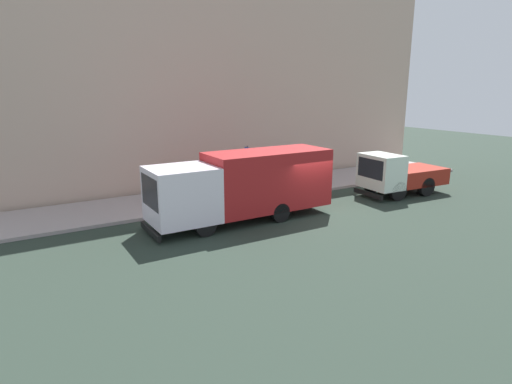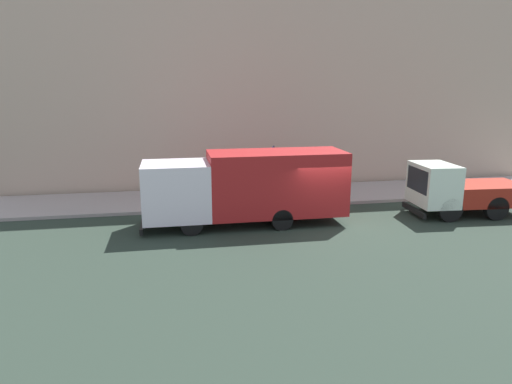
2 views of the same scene
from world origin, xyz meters
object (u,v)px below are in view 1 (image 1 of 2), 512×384
large_utility_truck (244,184)px  street_sign_post (247,168)px  small_flatbed_truck (398,175)px  traffic_cone_orange (161,205)px  pedestrian_walking (170,184)px

large_utility_truck → street_sign_post: large_utility_truck is taller
large_utility_truck → small_flatbed_truck: bearing=-91.9°
large_utility_truck → traffic_cone_orange: size_ratio=14.86×
traffic_cone_orange → pedestrian_walking: bearing=-33.8°
large_utility_truck → traffic_cone_orange: bearing=45.8°
street_sign_post → traffic_cone_orange: bearing=87.9°
large_utility_truck → pedestrian_walking: bearing=22.9°
large_utility_truck → street_sign_post: bearing=-32.7°
large_utility_truck → pedestrian_walking: (4.32, 1.83, -0.65)m
street_sign_post → small_flatbed_truck: bearing=-110.7°
pedestrian_walking → street_sign_post: bearing=-30.3°
small_flatbed_truck → street_sign_post: size_ratio=1.84×
traffic_cone_orange → small_flatbed_truck: bearing=-104.1°
pedestrian_walking → traffic_cone_orange: size_ratio=2.84×
pedestrian_walking → traffic_cone_orange: pedestrian_walking is taller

